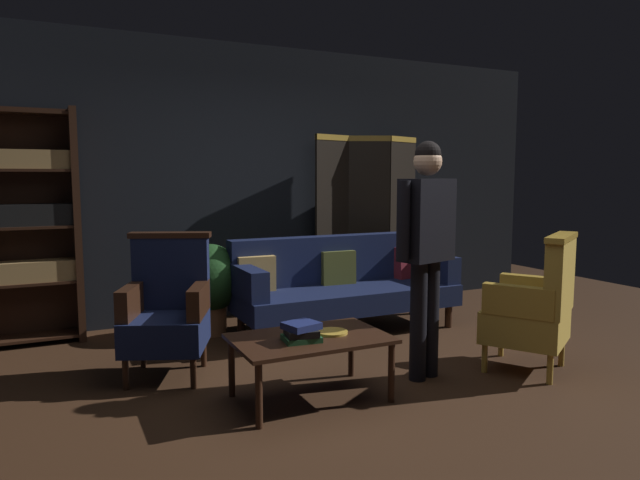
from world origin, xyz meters
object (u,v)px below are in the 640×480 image
(velvet_couch, at_px, (342,282))
(armchair_gilt_accent, at_px, (535,307))
(armchair_wing_left, at_px, (167,309))
(book_navy_cloth, at_px, (301,326))
(folding_screen, at_px, (368,219))
(book_black_cloth, at_px, (301,332))
(book_green_cloth, at_px, (301,338))
(bookshelf, at_px, (24,223))
(coffee_table, at_px, (310,344))
(potted_plant, at_px, (211,282))
(brass_tray, at_px, (332,332))
(standing_figure, at_px, (426,238))

(velvet_couch, distance_m, armchair_gilt_accent, 1.83)
(armchair_wing_left, bearing_deg, book_navy_cloth, -55.24)
(folding_screen, distance_m, book_black_cloth, 2.92)
(armchair_wing_left, relative_size, book_green_cloth, 4.57)
(bookshelf, xyz_separation_m, velvet_couch, (2.70, -0.74, -0.60))
(book_green_cloth, relative_size, book_black_cloth, 1.16)
(coffee_table, bearing_deg, potted_plant, 95.79)
(bookshelf, relative_size, armchair_wing_left, 1.97)
(armchair_wing_left, height_order, book_green_cloth, armchair_wing_left)
(velvet_couch, relative_size, brass_tray, 10.27)
(armchair_wing_left, distance_m, book_green_cloth, 1.15)
(book_black_cloth, bearing_deg, armchair_gilt_accent, -4.86)
(bookshelf, xyz_separation_m, book_navy_cloth, (1.61, -2.26, -0.54))
(book_green_cloth, bearing_deg, armchair_gilt_accent, -4.86)
(potted_plant, bearing_deg, armchair_wing_left, -121.24)
(bookshelf, xyz_separation_m, standing_figure, (2.61, -2.19, -0.03))
(folding_screen, distance_m, book_navy_cloth, 2.91)
(folding_screen, height_order, book_green_cloth, folding_screen)
(folding_screen, relative_size, book_green_cloth, 8.35)
(folding_screen, height_order, standing_figure, folding_screen)
(folding_screen, xyz_separation_m, potted_plant, (-1.89, -0.37, -0.50))
(velvet_couch, bearing_deg, coffee_table, -124.59)
(armchair_wing_left, distance_m, standing_figure, 1.95)
(armchair_gilt_accent, xyz_separation_m, book_black_cloth, (-1.83, 0.16, -0.01))
(book_black_cloth, height_order, book_navy_cloth, book_navy_cloth)
(folding_screen, height_order, armchair_gilt_accent, folding_screen)
(coffee_table, distance_m, potted_plant, 1.82)
(velvet_couch, height_order, armchair_gilt_accent, armchair_gilt_accent)
(book_black_cloth, bearing_deg, book_green_cloth, 0.00)
(velvet_couch, xyz_separation_m, book_navy_cloth, (-1.09, -1.52, 0.07))
(folding_screen, distance_m, brass_tray, 2.72)
(bookshelf, xyz_separation_m, armchair_wing_left, (0.95, -1.32, -0.57))
(book_navy_cloth, bearing_deg, velvet_couch, 54.26)
(brass_tray, bearing_deg, velvet_couch, 59.91)
(folding_screen, bearing_deg, book_navy_cloth, -128.68)
(book_green_cloth, distance_m, brass_tray, 0.27)
(bookshelf, bearing_deg, potted_plant, -14.34)
(armchair_gilt_accent, height_order, potted_plant, armchair_gilt_accent)
(armchair_gilt_accent, relative_size, potted_plant, 1.24)
(book_black_cloth, relative_size, book_navy_cloth, 0.97)
(folding_screen, bearing_deg, potted_plant, -169.00)
(book_black_cloth, height_order, brass_tray, book_black_cloth)
(folding_screen, distance_m, velvet_couch, 1.14)
(bookshelf, bearing_deg, book_black_cloth, -54.63)
(armchair_gilt_accent, bearing_deg, folding_screen, 90.88)
(potted_plant, relative_size, book_green_cloth, 3.70)
(velvet_couch, bearing_deg, armchair_gilt_accent, -66.24)
(potted_plant, xyz_separation_m, book_green_cloth, (0.09, -1.88, -0.05))
(armchair_gilt_accent, relative_size, brass_tray, 5.04)
(armchair_gilt_accent, xyz_separation_m, armchair_wing_left, (-2.49, 1.10, 0.00))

